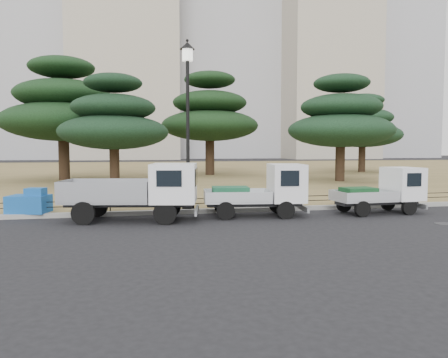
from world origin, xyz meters
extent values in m
plane|color=black|center=(0.00, 0.00, 0.00)|extent=(220.00, 220.00, 0.00)
cube|color=olive|center=(0.00, 30.60, 0.07)|extent=(120.00, 56.00, 0.15)
cube|color=gray|center=(0.00, 2.60, 0.08)|extent=(120.00, 0.25, 0.16)
cylinder|color=black|center=(-2.21, 0.42, 0.37)|extent=(0.75, 0.28, 0.74)
cylinder|color=black|center=(-1.92, 1.99, 0.37)|extent=(0.75, 0.28, 0.74)
cylinder|color=black|center=(-4.72, 0.89, 0.37)|extent=(0.75, 0.28, 0.74)
cylinder|color=black|center=(-4.43, 2.45, 0.37)|extent=(0.75, 0.28, 0.74)
cube|color=#2D2D30|center=(-3.29, 1.43, 0.56)|extent=(4.22, 1.62, 0.13)
cube|color=gray|center=(-4.01, 1.57, 0.99)|extent=(3.11, 2.11, 0.72)
cube|color=white|center=(-1.86, 1.16, 1.26)|extent=(1.73, 1.99, 1.27)
cylinder|color=black|center=(1.87, 0.72, 0.31)|extent=(0.63, 0.23, 0.61)
cylinder|color=black|center=(2.03, 2.06, 0.31)|extent=(0.63, 0.23, 0.61)
cylinder|color=black|center=(-0.16, 0.96, 0.31)|extent=(0.63, 0.23, 0.61)
cylinder|color=black|center=(0.00, 2.30, 0.31)|extent=(0.63, 0.23, 0.61)
cube|color=#2D2D30|center=(0.97, 1.51, 0.45)|extent=(3.37, 1.14, 0.14)
cube|color=silver|center=(0.37, 1.58, 0.73)|extent=(2.43, 1.65, 0.41)
cube|color=silver|center=(2.12, 1.37, 1.18)|extent=(1.32, 1.64, 1.32)
cube|color=#195938|center=(0.15, 1.60, 0.83)|extent=(1.35, 1.05, 0.45)
cylinder|color=black|center=(6.53, 0.68, 0.28)|extent=(0.58, 0.18, 0.57)
cylinder|color=black|center=(6.47, 1.92, 0.28)|extent=(0.58, 0.18, 0.57)
cylinder|color=black|center=(4.64, 0.58, 0.28)|extent=(0.58, 0.18, 0.57)
cylinder|color=black|center=(4.57, 1.82, 0.28)|extent=(0.58, 0.18, 0.57)
cube|color=#2D2D30|center=(5.58, 1.25, 0.42)|extent=(3.09, 0.86, 0.13)
cube|color=silver|center=(5.03, 1.22, 0.67)|extent=(2.17, 1.40, 0.38)
cube|color=white|center=(6.66, 1.31, 1.08)|extent=(1.14, 1.46, 1.20)
cube|color=#144821|center=(4.82, 1.21, 0.77)|extent=(1.20, 0.90, 0.42)
cylinder|color=black|center=(-1.18, 2.90, 0.23)|extent=(0.46, 0.46, 0.17)
cylinder|color=black|center=(-1.18, 2.90, 2.95)|extent=(0.13, 0.13, 5.26)
cylinder|color=white|center=(-1.18, 2.90, 5.79)|extent=(0.42, 0.42, 0.42)
cone|color=black|center=(-1.18, 2.90, 6.13)|extent=(0.55, 0.55, 0.26)
cylinder|color=black|center=(0.00, 2.75, 0.35)|extent=(38.00, 0.03, 0.03)
cylinder|color=black|center=(0.00, 2.75, 0.53)|extent=(38.00, 0.03, 0.03)
cylinder|color=black|center=(0.00, 2.75, 0.35)|extent=(0.04, 0.04, 0.40)
cube|color=#175BB4|center=(-6.76, 2.96, 0.45)|extent=(1.49, 1.22, 0.61)
cube|color=#175BB4|center=(-6.50, 2.83, 0.89)|extent=(0.71, 0.64, 0.26)
cylinder|color=#2D2D30|center=(6.50, -1.20, 0.01)|extent=(0.60, 0.60, 0.01)
cylinder|color=black|center=(-8.03, 19.44, 1.83)|extent=(0.76, 0.76, 3.36)
ellipsoid|color=black|center=(-8.03, 19.44, 4.26)|extent=(8.61, 8.61, 2.76)
ellipsoid|color=black|center=(-8.03, 19.44, 6.15)|extent=(6.58, 6.58, 2.10)
ellipsoid|color=black|center=(-8.03, 19.44, 8.04)|extent=(4.54, 4.54, 1.45)
cylinder|color=black|center=(-4.32, 14.15, 1.46)|extent=(0.59, 0.59, 2.62)
ellipsoid|color=black|center=(-4.32, 14.15, 3.36)|extent=(6.61, 6.61, 2.12)
ellipsoid|color=black|center=(-4.32, 14.15, 4.84)|extent=(5.05, 5.05, 1.62)
ellipsoid|color=black|center=(-4.32, 14.15, 6.31)|extent=(3.48, 3.48, 1.12)
cylinder|color=black|center=(3.10, 22.97, 1.83)|extent=(0.76, 0.76, 3.36)
ellipsoid|color=black|center=(3.10, 22.97, 4.27)|extent=(8.09, 8.09, 2.59)
ellipsoid|color=black|center=(3.10, 22.97, 6.16)|extent=(6.18, 6.18, 1.98)
ellipsoid|color=black|center=(3.10, 22.97, 8.05)|extent=(4.27, 4.27, 1.37)
cylinder|color=black|center=(10.61, 14.30, 1.55)|extent=(0.63, 0.63, 2.81)
ellipsoid|color=black|center=(10.61, 14.30, 3.59)|extent=(7.13, 7.13, 2.28)
ellipsoid|color=black|center=(10.61, 14.30, 5.17)|extent=(5.44, 5.44, 1.74)
ellipsoid|color=black|center=(10.61, 14.30, 6.75)|extent=(3.76, 3.76, 1.20)
cylinder|color=black|center=(17.83, 24.34, 1.57)|extent=(0.64, 0.64, 2.84)
ellipsoid|color=black|center=(17.83, 24.34, 3.63)|extent=(7.25, 7.25, 2.32)
ellipsoid|color=black|center=(17.83, 24.34, 5.23)|extent=(5.54, 5.54, 1.77)
ellipsoid|color=black|center=(17.83, 24.34, 6.82)|extent=(3.82, 3.82, 1.22)
cube|color=#AAA08C|center=(-5.00, 85.00, 27.50)|extent=(22.00, 20.00, 55.00)
cube|color=#AAA08C|center=(40.00, 82.00, 24.00)|extent=(20.00, 18.00, 48.00)
cube|color=#A0A0A5|center=(58.00, 90.00, 35.00)|extent=(24.00, 20.00, 70.00)
cylinder|color=#D83F33|center=(72.00, 85.00, 30.00)|extent=(1.80, 1.80, 60.00)
camera|label=1|loc=(-3.13, -13.22, 2.41)|focal=35.00mm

